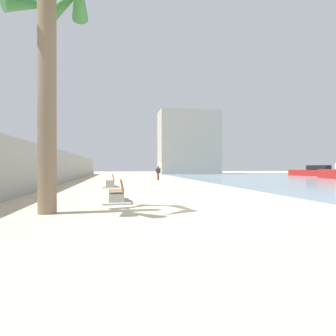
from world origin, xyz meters
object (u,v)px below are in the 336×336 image
(palm_tree, at_px, (46,29))
(bench_near, at_px, (117,197))
(boat_far_right, at_px, (313,172))
(bench_far, at_px, (110,184))
(person_walking, at_px, (158,172))

(palm_tree, distance_m, bench_near, 6.62)
(bench_near, relative_size, boat_far_right, 0.27)
(bench_near, distance_m, bench_far, 8.92)
(bench_far, bearing_deg, palm_tree, -98.64)
(person_walking, height_order, boat_far_right, boat_far_right)
(bench_near, height_order, bench_far, same)
(bench_far, height_order, boat_far_right, boat_far_right)
(bench_far, xyz_separation_m, person_walking, (4.95, 10.41, 0.66))
(palm_tree, xyz_separation_m, boat_far_right, (32.19, 30.43, -5.22))
(boat_far_right, bearing_deg, bench_far, -148.13)
(bench_near, xyz_separation_m, person_walking, (4.47, 19.31, 0.66))
(person_walking, bearing_deg, palm_tree, -107.00)
(palm_tree, xyz_separation_m, bench_near, (2.23, 2.60, -5.66))
(palm_tree, height_order, boat_far_right, palm_tree)
(palm_tree, bearing_deg, bench_near, 49.37)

